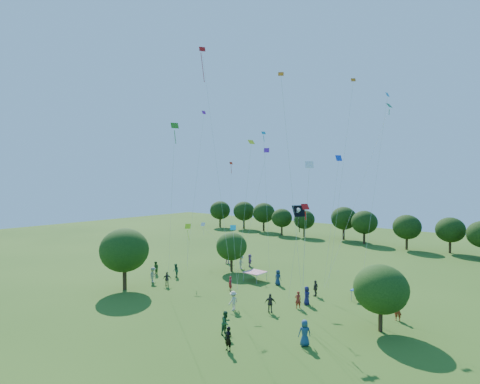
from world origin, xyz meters
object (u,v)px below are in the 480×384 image
red_high_kite (208,99)px  pirate_kite (299,212)px  near_tree_east (381,289)px  near_tree_west (124,250)px  tent_blue (365,290)px  tent_red_stripe (255,272)px  man_in_black (228,339)px  near_tree_north (231,246)px

red_high_kite → pirate_kite: bearing=1.9°
near_tree_east → near_tree_west: bearing=-165.4°
near_tree_west → tent_blue: bearing=31.6°
tent_red_stripe → man_in_black: bearing=-58.3°
near_tree_east → man_in_black: (-7.12, -10.42, -2.57)m
man_in_black → red_high_kite: 23.59m
near_tree_north → tent_red_stripe: bearing=-17.5°
tent_red_stripe → man_in_black: man_in_black is taller
tent_red_stripe → near_tree_east: bearing=-17.7°
near_tree_north → tent_blue: 18.34m
near_tree_west → pirate_kite: (19.31, 4.82, 4.99)m
near_tree_west → tent_blue: 25.94m
near_tree_west → near_tree_north: 14.30m
tent_blue → man_in_black: 17.48m
near_tree_east → tent_red_stripe: (-16.88, 5.39, -2.40)m
near_tree_east → tent_red_stripe: bearing=162.3°
near_tree_west → tent_blue: size_ratio=3.10×
near_tree_west → near_tree_east: bearing=14.6°
near_tree_west → near_tree_north: (3.71, 13.77, -1.05)m
near_tree_north → man_in_black: (14.99, -17.46, -2.47)m
near_tree_west → tent_blue: (21.90, 13.49, -3.36)m
tent_red_stripe → man_in_black: size_ratio=1.27×
man_in_black → near_tree_east: bearing=57.2°
near_tree_west → man_in_black: 19.39m
near_tree_north → tent_blue: size_ratio=2.36×
tent_red_stripe → near_tree_north: bearing=162.5°
near_tree_east → man_in_black: near_tree_east is taller
near_tree_west → tent_red_stripe: size_ratio=3.10×
near_tree_north → red_high_kite: red_high_kite is taller
near_tree_east → red_high_kite: bearing=-172.5°
near_tree_north → pirate_kite: pirate_kite is taller
tent_blue → red_high_kite: (-13.25, -9.02, 19.55)m
tent_red_stripe → red_high_kite: red_high_kite is taller
man_in_black → pirate_kite: pirate_kite is taller
near_tree_north → red_high_kite: (4.94, -9.30, 17.25)m
near_tree_north → tent_red_stripe: (5.23, -1.65, -2.30)m
near_tree_west → near_tree_north: bearing=74.9°
tent_blue → near_tree_west: bearing=-148.4°
man_in_black → red_high_kite: red_high_kite is taller
pirate_kite → red_high_kite: 15.47m
tent_blue → pirate_kite: bearing=-106.7°
near_tree_west → tent_red_stripe: 15.43m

